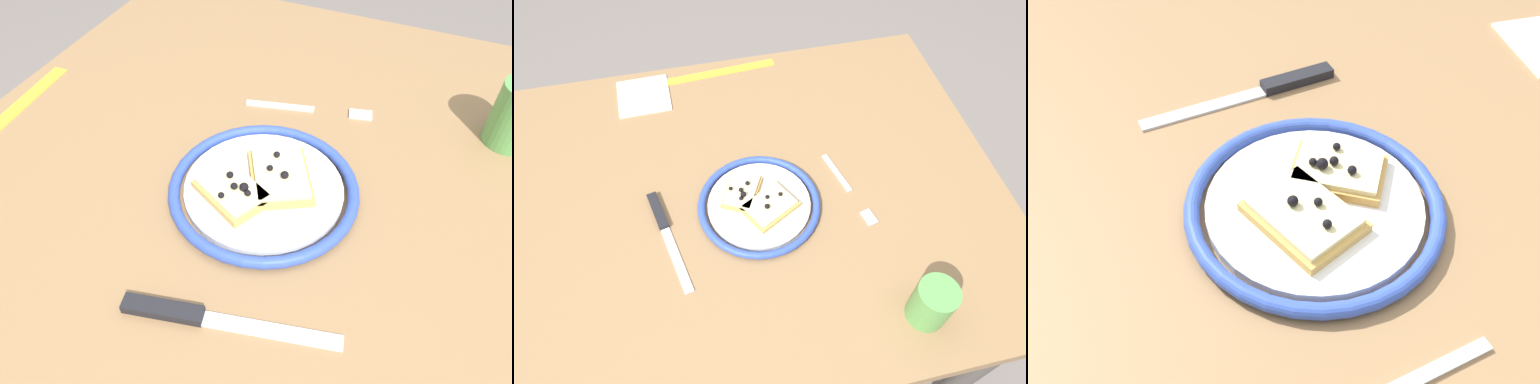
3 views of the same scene
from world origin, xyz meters
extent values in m
plane|color=slate|center=(0.00, 0.00, 0.00)|extent=(6.00, 6.00, 0.00)
cube|color=#936D47|center=(0.00, 0.00, 0.72)|extent=(1.07, 0.87, 0.04)
cylinder|color=#4C4742|center=(-0.48, -0.38, 0.35)|extent=(0.05, 0.05, 0.70)
cylinder|color=#4C4742|center=(0.48, -0.38, 0.35)|extent=(0.05, 0.05, 0.70)
cylinder|color=#4C4742|center=(-0.48, 0.38, 0.35)|extent=(0.05, 0.05, 0.70)
cylinder|color=white|center=(-0.01, 0.04, 0.75)|extent=(0.21, 0.21, 0.01)
torus|color=#334FB2|center=(-0.01, 0.04, 0.75)|extent=(0.25, 0.25, 0.02)
cube|color=tan|center=(-0.03, 0.06, 0.76)|extent=(0.13, 0.12, 0.01)
cube|color=beige|center=(-0.03, 0.06, 0.76)|extent=(0.11, 0.10, 0.01)
sphere|color=black|center=(-0.03, 0.04, 0.77)|extent=(0.01, 0.01, 0.01)
sphere|color=black|center=(-0.02, 0.07, 0.77)|extent=(0.01, 0.01, 0.01)
sphere|color=black|center=(-0.05, 0.04, 0.77)|extent=(0.01, 0.01, 0.01)
cube|color=tan|center=(0.02, 0.01, 0.76)|extent=(0.10, 0.11, 0.01)
cube|color=beige|center=(0.02, 0.01, 0.76)|extent=(0.09, 0.10, 0.01)
sphere|color=black|center=(0.02, 0.03, 0.77)|extent=(0.01, 0.01, 0.01)
sphere|color=black|center=(0.02, 0.01, 0.77)|extent=(0.01, 0.01, 0.01)
sphere|color=black|center=(0.04, 0.01, 0.77)|extent=(0.01, 0.01, 0.01)
sphere|color=black|center=(0.03, 0.03, 0.77)|extent=(0.01, 0.01, 0.01)
sphere|color=black|center=(0.01, 0.00, 0.77)|extent=(0.01, 0.01, 0.01)
cube|color=silver|center=(0.17, 0.13, 0.74)|extent=(0.05, 0.15, 0.00)
cube|color=black|center=(0.20, 0.01, 0.74)|extent=(0.04, 0.09, 0.01)
cube|color=silver|center=(-0.19, -0.01, 0.74)|extent=(0.04, 0.11, 0.00)
cube|color=silver|center=(-0.22, 0.12, 0.74)|extent=(0.03, 0.04, 0.00)
cylinder|color=#599E4C|center=(-0.25, 0.33, 0.79)|extent=(0.07, 0.07, 0.10)
cube|color=yellow|center=(0.04, -0.39, 0.74)|extent=(0.36, 0.05, 0.00)
cube|color=white|center=(0.20, -0.34, 0.74)|extent=(0.13, 0.13, 0.00)
camera|label=1|loc=(0.39, 0.20, 1.21)|focal=33.40mm
camera|label=2|loc=(0.09, 0.57, 1.54)|focal=32.70mm
camera|label=3|loc=(-0.38, 0.15, 1.18)|focal=42.19mm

